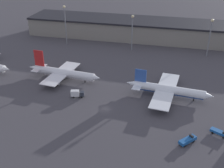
{
  "coord_description": "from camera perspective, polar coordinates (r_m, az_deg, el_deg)",
  "views": [
    {
      "loc": [
        27.69,
        -101.04,
        68.05
      ],
      "look_at": [
        0.07,
        12.75,
        6.0
      ],
      "focal_mm": 45.0,
      "sensor_mm": 36.0,
      "label": 1
    }
  ],
  "objects": [
    {
      "name": "terminal_building",
      "position": [
        212.31,
        5.67,
        11.05
      ],
      "size": [
        166.47,
        29.27,
        13.74
      ],
      "color": "gray",
      "rests_on": "ground"
    },
    {
      "name": "lamp_post_1",
      "position": [
        185.9,
        4.13,
        11.28
      ],
      "size": [
        1.8,
        1.8,
        23.46
      ],
      "color": "slate",
      "rests_on": "ground"
    },
    {
      "name": "airplane_1",
      "position": [
        151.23,
        -9.9,
        2.24
      ],
      "size": [
        42.34,
        30.38,
        14.54
      ],
      "rotation": [
        0.0,
        0.0,
        -0.1
      ],
      "color": "silver",
      "rests_on": "ground"
    },
    {
      "name": "lamp_post_0",
      "position": [
        197.97,
        -9.5,
        12.63
      ],
      "size": [
        1.8,
        1.8,
        27.13
      ],
      "color": "slate",
      "rests_on": "ground"
    },
    {
      "name": "lamp_post_2",
      "position": [
        184.52,
        19.35,
        9.77
      ],
      "size": [
        1.8,
        1.8,
        24.04
      ],
      "color": "slate",
      "rests_on": "ground"
    },
    {
      "name": "service_vehicle_1",
      "position": [
        109.12,
        15.13,
        -10.94
      ],
      "size": [
        6.78,
        7.11,
        2.79
      ],
      "rotation": [
        0.0,
        0.0,
        0.83
      ],
      "color": "#195199",
      "rests_on": "ground"
    },
    {
      "name": "airplane_2",
      "position": [
        135.14,
        11.29,
        -1.19
      ],
      "size": [
        41.49,
        37.01,
        12.11
      ],
      "rotation": [
        0.0,
        0.0,
        -0.1
      ],
      "color": "white",
      "rests_on": "ground"
    },
    {
      "name": "ground",
      "position": [
        124.93,
        -1.42,
        -5.09
      ],
      "size": [
        600.0,
        600.0,
        0.0
      ],
      "primitive_type": "plane",
      "color": "#423F44"
    },
    {
      "name": "service_vehicle_2",
      "position": [
        133.77,
        -7.15,
        -1.92
      ],
      "size": [
        6.51,
        3.61,
        3.58
      ],
      "rotation": [
        0.0,
        0.0,
        0.26
      ],
      "color": "#282D38",
      "rests_on": "ground"
    },
    {
      "name": "service_vehicle_5",
      "position": [
        116.89,
        21.0,
        -9.15
      ],
      "size": [
        7.14,
        5.14,
        2.5
      ],
      "rotation": [
        0.0,
        0.0,
        -0.47
      ],
      "color": "#195199",
      "rests_on": "ground"
    }
  ]
}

